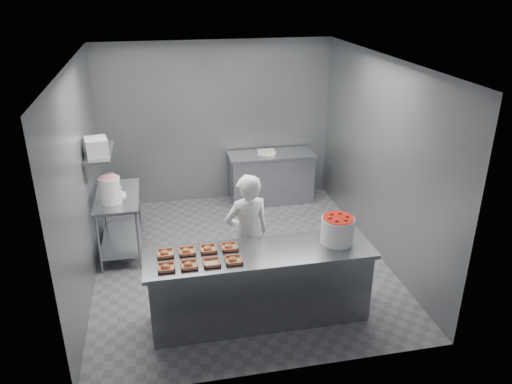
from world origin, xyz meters
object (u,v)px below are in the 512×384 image
tray_3 (233,260)px  tray_6 (208,249)px  glaze_bucket (110,189)px  prep_table (119,215)px  worker (247,235)px  tray_1 (189,265)px  tray_5 (187,251)px  tray_0 (166,267)px  back_counter (271,177)px  tray_4 (165,253)px  tray_2 (212,263)px  service_counter (260,285)px  appliance (96,147)px  tray_7 (229,247)px  strawberry_tub (338,229)px

tray_3 → tray_6: (-0.24, 0.29, 0.00)m
tray_3 → glaze_bucket: glaze_bucket is taller
prep_table → worker: 2.11m
tray_1 → tray_5: 0.29m
tray_0 → tray_1: 0.24m
back_counter → glaze_bucket: 3.09m
tray_3 → tray_5: (-0.48, 0.29, 0.00)m
tray_4 → glaze_bucket: size_ratio=0.43×
tray_2 → worker: 0.93m
tray_4 → tray_5: (0.24, 0.00, 0.00)m
tray_3 → tray_5: 0.56m
service_counter → prep_table: bearing=130.2°
glaze_bucket → appliance: size_ratio=1.38×
tray_7 → service_counter: bearing=-24.3°
worker → tray_1: bearing=31.6°
tray_3 → tray_6: 0.38m
tray_7 → tray_4: bearing=180.0°
prep_table → tray_7: 2.26m
glaze_bucket → prep_table: bearing=74.7°
appliance → back_counter: bearing=17.6°
tray_5 → back_counter: bearing=61.2°
prep_table → tray_3: tray_3 is taller
back_counter → worker: (-0.93, -2.64, 0.35)m
service_counter → tray_3: (-0.33, -0.15, 0.47)m
back_counter → tray_0: 3.94m
glaze_bucket → tray_6: bearing=-54.0°
service_counter → tray_6: tray_6 is taller
tray_3 → appliance: 2.55m
tray_5 → appliance: appliance is taller
tray_4 → tray_6: same height
tray_3 → tray_0: bearing=180.0°
service_counter → worker: bearing=92.8°
glaze_bucket → worker: bearing=-33.5°
tray_0 → tray_7: same height
tray_3 → tray_2: bearing=180.0°
tray_6 → glaze_bucket: bearing=126.0°
prep_table → tray_6: bearing=-59.0°
prep_table → worker: size_ratio=0.75×
tray_2 → worker: bearing=54.8°
prep_table → glaze_bucket: bearing=-105.3°
tray_2 → tray_7: 0.38m
back_counter → tray_2: size_ratio=8.01×
tray_0 → tray_7: (0.72, 0.29, 0.00)m
back_counter → tray_4: (-1.95, -3.10, 0.47)m
tray_6 → back_counter: bearing=64.7°
back_counter → appliance: 3.33m
tray_1 → tray_6: (0.24, 0.29, 0.00)m
tray_1 → tray_4: size_ratio=1.00×
glaze_bucket → appliance: (-0.11, 0.05, 0.59)m
appliance → strawberry_tub: bearing=-43.1°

